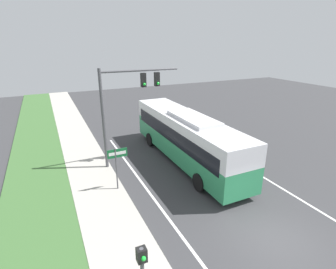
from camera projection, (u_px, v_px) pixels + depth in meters
name	position (u px, v px, depth m)	size (l,w,h in m)	color
ground_plane	(275.00, 239.00, 11.42)	(80.00, 80.00, 0.00)	#38383A
lane_divider_near	(205.00, 268.00, 9.97)	(0.14, 30.00, 0.01)	silver
lane_divider_far	(329.00, 217.00, 12.86)	(0.14, 30.00, 0.01)	silver
bus	(186.00, 135.00, 18.16)	(2.66, 12.26, 3.57)	#2D8956
signal_gantry	(126.00, 98.00, 16.81)	(5.31, 0.41, 6.62)	#4C4C51
street_sign	(117.00, 161.00, 14.56)	(1.13, 0.08, 2.62)	#4C4C51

